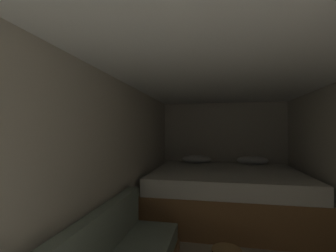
{
  "coord_description": "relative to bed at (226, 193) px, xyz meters",
  "views": [
    {
      "loc": [
        -0.18,
        -0.07,
        1.43
      ],
      "look_at": [
        -0.76,
        2.87,
        1.48
      ],
      "focal_mm": 25.14,
      "sensor_mm": 36.0,
      "label": 1
    }
  ],
  "objects": [
    {
      "name": "ceiling_slab",
      "position": [
        0.0,
        -1.67,
        1.64
      ],
      "size": [
        2.59,
        5.36,
        0.05
      ],
      "primitive_type": "cube",
      "color": "white",
      "rests_on": "wall_left"
    },
    {
      "name": "wall_back",
      "position": [
        0.0,
        1.04,
        0.61
      ],
      "size": [
        2.59,
        0.05,
        2.0
      ],
      "primitive_type": "cube",
      "color": "beige",
      "rests_on": "ground"
    },
    {
      "name": "bed",
      "position": [
        0.0,
        0.0,
        0.0
      ],
      "size": [
        2.37,
        1.96,
        0.94
      ],
      "color": "olive",
      "rests_on": "ground"
    },
    {
      "name": "wall_left",
      "position": [
        -1.27,
        -1.67,
        0.61
      ],
      "size": [
        0.05,
        5.36,
        2.0
      ],
      "primitive_type": "cube",
      "color": "beige",
      "rests_on": "ground"
    }
  ]
}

